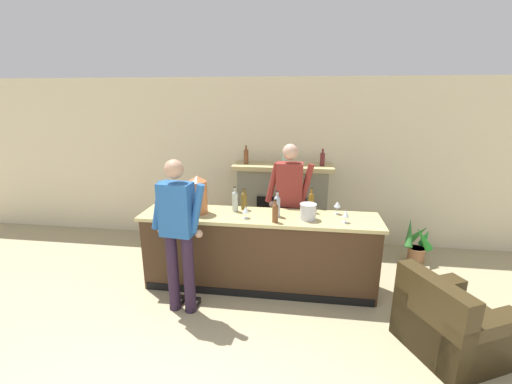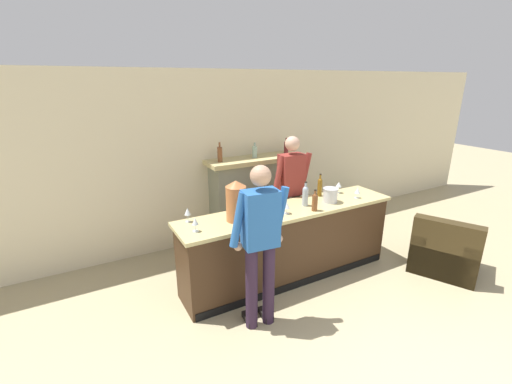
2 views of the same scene
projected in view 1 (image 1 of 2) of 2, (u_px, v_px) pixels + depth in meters
The scene contains 19 objects.
wall_back_panel at pixel (274, 162), 5.77m from camera, with size 12.00×0.07×2.75m.
bar_counter at pixel (259, 251), 4.46m from camera, with size 3.02×0.65×1.00m.
fireplace_stone at pixel (282, 205), 5.69m from camera, with size 1.60×0.52×1.69m.
armchair_black at pixel (448, 327), 3.35m from camera, with size 1.06×1.09×0.84m.
potted_plant_corner at pixel (418, 243), 5.21m from camera, with size 0.42×0.42×0.66m.
person_customer at pixel (178, 231), 3.81m from camera, with size 0.66×0.33×1.82m.
person_bartender at pixel (289, 203), 4.75m from camera, with size 0.66×0.30×1.84m.
copper_dispenser at pixel (198, 194), 4.35m from camera, with size 0.24×0.28×0.49m.
ice_bucket_steel at pixel (308, 212), 4.16m from camera, with size 0.21×0.21×0.20m.
wine_bottle_burgundy_dark at pixel (235, 200), 4.44m from camera, with size 0.08×0.08×0.33m.
wine_bottle_rose_blush at pixel (277, 205), 4.25m from camera, with size 0.08×0.08×0.33m.
wine_bottle_merlot_tall at pixel (275, 212), 4.06m from camera, with size 0.07×0.07×0.28m.
wine_bottle_cabernet_heavy at pixel (244, 200), 4.51m from camera, with size 0.08×0.08×0.29m.
wine_bottle_port_short at pixel (311, 201), 4.40m from camera, with size 0.07×0.07×0.33m.
wine_glass_back_row at pixel (246, 210), 4.20m from camera, with size 0.09×0.09×0.15m.
wine_glass_front_right at pixel (167, 197), 4.67m from camera, with size 0.08×0.08×0.18m.
wine_glass_front_left at pixel (157, 204), 4.39m from camera, with size 0.07×0.07×0.16m.
wine_glass_mid_counter at pixel (337, 205), 4.34m from camera, with size 0.09×0.09×0.17m.
wine_glass_by_dispenser at pixel (346, 214), 4.05m from camera, with size 0.08×0.08×0.16m.
Camera 1 is at (0.50, -1.46, 2.47)m, focal length 24.00 mm.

